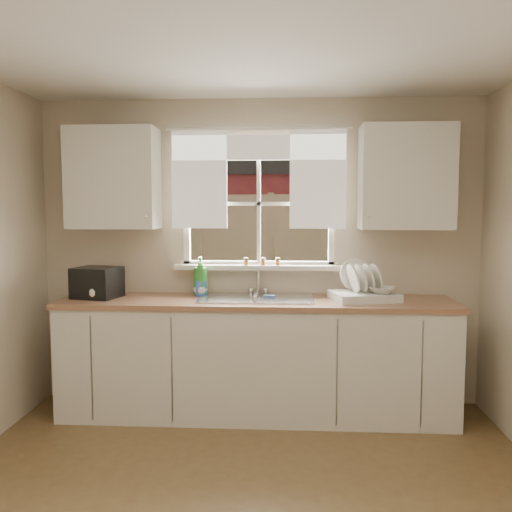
# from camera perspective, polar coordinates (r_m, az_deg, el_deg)

# --- Properties ---
(room_walls) EXTENTS (3.62, 4.02, 2.50)m
(room_walls) POSITION_cam_1_polar(r_m,az_deg,el_deg) (2.43, -2.46, -3.87)
(room_walls) COLOR beige
(room_walls) RESTS_ON ground
(ceiling) EXTENTS (3.60, 4.00, 0.02)m
(ceiling) POSITION_cam_1_polar(r_m,az_deg,el_deg) (2.62, -2.41, 24.84)
(ceiling) COLOR silver
(ceiling) RESTS_ON room_walls
(window) EXTENTS (1.38, 0.16, 1.06)m
(window) POSITION_cam_1_polar(r_m,az_deg,el_deg) (4.46, 0.27, 3.42)
(window) COLOR white
(window) RESTS_ON room_walls
(curtains) EXTENTS (1.50, 0.03, 0.81)m
(curtains) POSITION_cam_1_polar(r_m,az_deg,el_deg) (4.42, 0.24, 9.21)
(curtains) COLOR white
(curtains) RESTS_ON room_walls
(base_cabinets) EXTENTS (3.00, 0.62, 0.87)m
(base_cabinets) POSITION_cam_1_polar(r_m,az_deg,el_deg) (4.30, 0.02, -10.84)
(base_cabinets) COLOR silver
(base_cabinets) RESTS_ON ground
(countertop) EXTENTS (3.04, 0.65, 0.04)m
(countertop) POSITION_cam_1_polar(r_m,az_deg,el_deg) (4.20, 0.02, -4.86)
(countertop) COLOR #96694B
(countertop) RESTS_ON base_cabinets
(upper_cabinet_left) EXTENTS (0.70, 0.33, 0.80)m
(upper_cabinet_left) POSITION_cam_1_polar(r_m,az_deg,el_deg) (4.51, -14.76, 7.90)
(upper_cabinet_left) COLOR silver
(upper_cabinet_left) RESTS_ON room_walls
(upper_cabinet_right) EXTENTS (0.70, 0.33, 0.80)m
(upper_cabinet_right) POSITION_cam_1_polar(r_m,az_deg,el_deg) (4.38, 15.50, 7.97)
(upper_cabinet_right) COLOR silver
(upper_cabinet_right) RESTS_ON room_walls
(wall_outlet) EXTENTS (0.08, 0.01, 0.12)m
(wall_outlet) POSITION_cam_1_polar(r_m,az_deg,el_deg) (4.51, 11.49, -1.84)
(wall_outlet) COLOR beige
(wall_outlet) RESTS_ON room_walls
(sill_jars) EXTENTS (0.30, 0.04, 0.06)m
(sill_jars) POSITION_cam_1_polar(r_m,az_deg,el_deg) (4.42, 0.66, -0.58)
(sill_jars) COLOR brown
(sill_jars) RESTS_ON window
(backyard) EXTENTS (20.00, 10.00, 6.13)m
(backyard) POSITION_cam_1_polar(r_m,az_deg,el_deg) (11.03, 5.31, 14.68)
(backyard) COLOR #335421
(backyard) RESTS_ON ground
(sink) EXTENTS (0.88, 0.52, 0.40)m
(sink) POSITION_cam_1_polar(r_m,az_deg,el_deg) (4.24, 0.05, -5.48)
(sink) COLOR #B7B7BC
(sink) RESTS_ON countertop
(dish_rack) EXTENTS (0.55, 0.46, 0.31)m
(dish_rack) POSITION_cam_1_polar(r_m,az_deg,el_deg) (4.23, 11.26, -3.68)
(dish_rack) COLOR silver
(dish_rack) RESTS_ON countertop
(bowl) EXTENTS (0.25, 0.25, 0.05)m
(bowl) POSITION_cam_1_polar(r_m,az_deg,el_deg) (4.20, 13.18, -3.51)
(bowl) COLOR beige
(bowl) RESTS_ON dish_rack
(soap_bottle_a) EXTENTS (0.13, 0.13, 0.32)m
(soap_bottle_a) POSITION_cam_1_polar(r_m,az_deg,el_deg) (4.38, -5.87, -2.12)
(soap_bottle_a) COLOR #308B2D
(soap_bottle_a) RESTS_ON countertop
(soap_bottle_b) EXTENTS (0.11, 0.11, 0.18)m
(soap_bottle_b) POSITION_cam_1_polar(r_m,az_deg,el_deg) (4.38, -5.89, -3.02)
(soap_bottle_b) COLOR blue
(soap_bottle_b) RESTS_ON countertop
(soap_bottle_c) EXTENTS (0.14, 0.14, 0.15)m
(soap_bottle_c) POSITION_cam_1_polar(r_m,az_deg,el_deg) (4.39, -5.87, -3.21)
(soap_bottle_c) COLOR beige
(soap_bottle_c) RESTS_ON countertop
(saucer) EXTENTS (0.17, 0.17, 0.01)m
(saucer) POSITION_cam_1_polar(r_m,az_deg,el_deg) (4.41, -16.26, -4.25)
(saucer) COLOR silver
(saucer) RESTS_ON countertop
(cup) EXTENTS (0.14, 0.14, 0.09)m
(cup) POSITION_cam_1_polar(r_m,az_deg,el_deg) (4.36, -16.50, -3.83)
(cup) COLOR white
(cup) RESTS_ON countertop
(black_appliance) EXTENTS (0.38, 0.35, 0.24)m
(black_appliance) POSITION_cam_1_polar(r_m,az_deg,el_deg) (4.44, -16.37, -2.69)
(black_appliance) COLOR black
(black_appliance) RESTS_ON countertop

